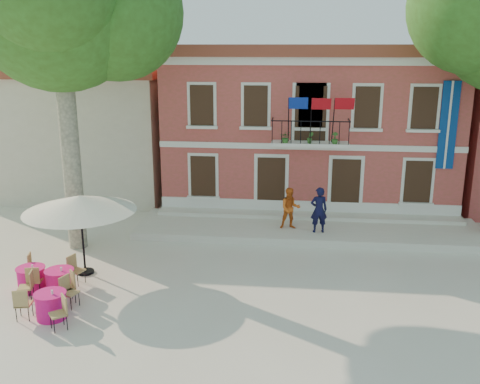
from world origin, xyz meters
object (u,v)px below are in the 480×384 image
Objects in this scene: pedestrian_navy at (319,210)px; cafe_table_0 at (60,280)px; patio_umbrella at (80,204)px; pedestrian_orange at (290,208)px; plane_tree_west at (58,5)px; cafe_table_2 at (31,278)px; cafe_table_1 at (51,304)px.

pedestrian_navy reaches higher than cafe_table_0.
pedestrian_navy is at bearing 27.63° from patio_umbrella.
patio_umbrella is 8.28m from pedestrian_orange.
patio_umbrella is at bearing -155.88° from pedestrian_orange.
plane_tree_west is at bearing -174.27° from pedestrian_orange.
plane_tree_west reaches higher than cafe_table_2.
pedestrian_navy is 1.18m from pedestrian_orange.
pedestrian_navy is 0.94× the size of cafe_table_2.
pedestrian_navy is 10.62m from cafe_table_1.
cafe_table_1 is (0.43, -1.55, 0.00)m from cafe_table_0.
patio_umbrella is at bearing 94.68° from cafe_table_1.
cafe_table_0 is at bearing -148.48° from pedestrian_orange.
cafe_table_1 is at bearing -85.32° from patio_umbrella.
cafe_table_0 is (1.03, -3.89, -8.37)m from plane_tree_west.
cafe_table_0 is 0.94× the size of cafe_table_2.
plane_tree_west reaches higher than pedestrian_navy.
pedestrian_orange reaches higher than cafe_table_1.
cafe_table_2 is (-0.97, 0.08, -0.01)m from cafe_table_0.
cafe_table_1 is 2.15m from cafe_table_2.
patio_umbrella is at bearing 18.11° from pedestrian_navy.
pedestrian_orange is (-1.13, 0.32, -0.08)m from pedestrian_navy.
patio_umbrella is at bearing 83.47° from cafe_table_0.
plane_tree_west is 11.31m from pedestrian_orange.
cafe_table_1 and cafe_table_2 have the same top height.
plane_tree_west is 9.29m from cafe_table_0.
cafe_table_0 and cafe_table_2 have the same top height.
plane_tree_west is 3.24× the size of patio_umbrella.
cafe_table_2 is (-1.40, 1.63, -0.01)m from cafe_table_1.
pedestrian_navy reaches higher than cafe_table_1.
pedestrian_orange is (8.04, 2.14, -7.65)m from plane_tree_west.
cafe_table_1 is at bearing -74.96° from plane_tree_west.
pedestrian_orange is 9.98m from cafe_table_2.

